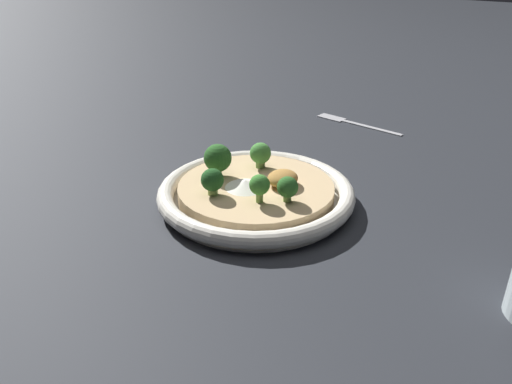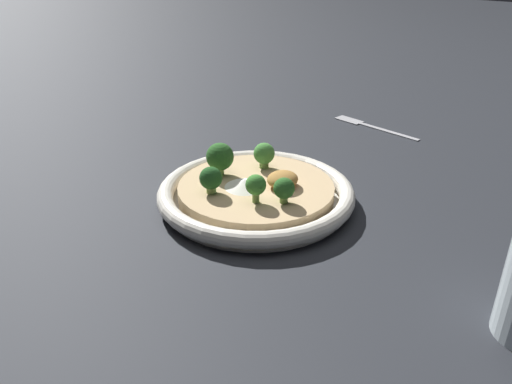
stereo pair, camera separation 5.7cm
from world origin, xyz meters
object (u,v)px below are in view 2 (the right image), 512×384
Objects in this scene: broccoli_front at (220,157)px; fork_utensil at (367,125)px; risotto_bowl at (256,193)px; broccoli_back_right at (256,186)px; broccoli_front_right at (211,179)px; broccoli_left at (264,154)px; broccoli_back at (284,189)px.

broccoli_front is 0.25× the size of fork_utensil.
risotto_bowl is 0.06m from broccoli_back_right.
broccoli_front_right is 0.19× the size of fork_utensil.
broccoli_back is (0.07, 0.09, -0.00)m from broccoli_left.
broccoli_back_right is 0.07m from broccoli_front_right.
risotto_bowl is 8.07× the size of broccoli_back.
broccoli_back_right and broccoli_left have the same top height.
broccoli_left reaches higher than risotto_bowl.
broccoli_back_right reaches higher than broccoli_front_right.
broccoli_left is at bearing 151.35° from broccoli_front.
broccoli_back_right reaches higher than risotto_bowl.
broccoli_front reaches higher than broccoli_back.
broccoli_front is 1.25× the size of broccoli_back_right.
broccoli_left is (-0.11, 0.00, 0.00)m from broccoli_front_right.
broccoli_back is (0.02, 0.06, 0.03)m from risotto_bowl.
broccoli_back_right is at bearing 33.36° from broccoli_left.
broccoli_back_right is at bearing 70.55° from broccoli_front.
broccoli_front is at bearing 94.57° from fork_utensil.
broccoli_back_right is (0.04, 0.03, 0.04)m from risotto_bowl.
broccoli_left is at bearing -151.85° from risotto_bowl.
risotto_bowl is 7.21× the size of broccoli_back_right.
broccoli_back_right is at bearing -51.65° from broccoli_back.
broccoli_left is 1.12× the size of broccoli_back.
risotto_bowl is at bearing 103.26° from fork_utensil.
broccoli_back is at bearing 51.76° from broccoli_left.
risotto_bowl is 0.07m from broccoli_left.
broccoli_front is at bearing -148.78° from broccoli_front_right.
risotto_bowl is at bearing -140.61° from broccoli_back_right.
broccoli_front is 0.06m from broccoli_front_right.
broccoli_front_right is (0.05, 0.03, -0.01)m from broccoli_front.
broccoli_back is at bearing 84.98° from broccoli_front.
risotto_bowl is 0.07m from broccoli_front.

